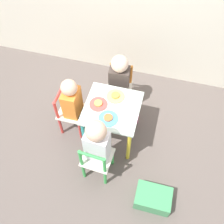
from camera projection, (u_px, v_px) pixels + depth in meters
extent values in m
plane|color=#5B514C|center=(112.00, 135.00, 2.80)|extent=(6.00, 6.00, 0.00)
cube|color=silver|center=(112.00, 108.00, 2.40)|extent=(0.50, 0.50, 0.02)
cylinder|color=teal|center=(84.00, 136.00, 2.51)|extent=(0.04, 0.04, 0.48)
cylinder|color=yellow|center=(129.00, 147.00, 2.45)|extent=(0.04, 0.04, 0.48)
cylinder|color=#387AD1|center=(97.00, 101.00, 2.76)|extent=(0.04, 0.04, 0.48)
cylinder|color=#E5599E|center=(138.00, 110.00, 2.69)|extent=(0.04, 0.04, 0.48)
cube|color=silver|center=(72.00, 112.00, 2.63)|extent=(0.26, 0.26, 0.02)
cylinder|color=#DB3D38|center=(80.00, 130.00, 2.67)|extent=(0.03, 0.03, 0.27)
cylinder|color=#DB3D38|center=(86.00, 113.00, 2.79)|extent=(0.03, 0.03, 0.27)
cylinder|color=#DB3D38|center=(61.00, 126.00, 2.70)|extent=(0.03, 0.03, 0.27)
cylinder|color=#DB3D38|center=(68.00, 109.00, 2.82)|extent=(0.03, 0.03, 0.27)
cylinder|color=#DB3D38|center=(56.00, 111.00, 2.49)|extent=(0.03, 0.03, 0.26)
cylinder|color=#DB3D38|center=(64.00, 94.00, 2.60)|extent=(0.03, 0.03, 0.26)
cylinder|color=#DB3D38|center=(58.00, 95.00, 2.45)|extent=(0.02, 0.21, 0.02)
cube|color=silver|center=(119.00, 88.00, 2.80)|extent=(0.28, 0.28, 0.02)
cylinder|color=orange|center=(108.00, 103.00, 2.87)|extent=(0.03, 0.03, 0.27)
cylinder|color=orange|center=(127.00, 106.00, 2.85)|extent=(0.03, 0.03, 0.27)
cylinder|color=orange|center=(111.00, 88.00, 2.99)|extent=(0.03, 0.03, 0.27)
cylinder|color=orange|center=(130.00, 91.00, 2.97)|extent=(0.03, 0.03, 0.27)
cylinder|color=orange|center=(111.00, 72.00, 2.77)|extent=(0.03, 0.03, 0.26)
cylinder|color=orange|center=(131.00, 75.00, 2.75)|extent=(0.03, 0.03, 0.26)
cylinder|color=orange|center=(121.00, 66.00, 2.67)|extent=(0.21, 0.04, 0.02)
cube|color=silver|center=(98.00, 157.00, 2.34)|extent=(0.28, 0.28, 0.02)
cylinder|color=green|center=(112.00, 157.00, 2.50)|extent=(0.03, 0.03, 0.27)
cylinder|color=green|center=(92.00, 151.00, 2.54)|extent=(0.03, 0.03, 0.27)
cylinder|color=green|center=(105.00, 177.00, 2.38)|extent=(0.03, 0.03, 0.27)
cylinder|color=green|center=(84.00, 171.00, 2.42)|extent=(0.03, 0.03, 0.27)
cylinder|color=green|center=(104.00, 166.00, 2.17)|extent=(0.03, 0.03, 0.26)
cylinder|color=green|center=(81.00, 158.00, 2.21)|extent=(0.03, 0.03, 0.26)
cylinder|color=green|center=(92.00, 156.00, 2.09)|extent=(0.21, 0.04, 0.02)
cylinder|color=#4C608E|center=(83.00, 125.00, 2.69)|extent=(0.07, 0.07, 0.29)
cylinder|color=#4C608E|center=(86.00, 118.00, 2.75)|extent=(0.07, 0.07, 0.29)
cube|color=orange|center=(72.00, 102.00, 2.49)|extent=(0.14, 0.20, 0.31)
sphere|color=#DBB293|center=(69.00, 88.00, 2.32)|extent=(0.15, 0.15, 0.15)
cylinder|color=#38383D|center=(112.00, 104.00, 2.85)|extent=(0.07, 0.07, 0.29)
cylinder|color=#38383D|center=(122.00, 106.00, 2.84)|extent=(0.07, 0.07, 0.29)
cube|color=#423833|center=(119.00, 80.00, 2.66)|extent=(0.21, 0.15, 0.31)
sphere|color=beige|center=(120.00, 64.00, 2.48)|extent=(0.17, 0.17, 0.17)
cylinder|color=#38383D|center=(107.00, 154.00, 2.51)|extent=(0.07, 0.07, 0.29)
cylinder|color=#38383D|center=(98.00, 151.00, 2.53)|extent=(0.07, 0.07, 0.29)
cube|color=silver|center=(97.00, 146.00, 2.21)|extent=(0.21, 0.15, 0.34)
sphere|color=#DBB293|center=(96.00, 131.00, 2.00)|extent=(0.17, 0.17, 0.17)
cylinder|color=#E54C47|center=(98.00, 104.00, 2.41)|extent=(0.17, 0.17, 0.01)
cylinder|color=gold|center=(98.00, 103.00, 2.39)|extent=(0.07, 0.07, 0.02)
cylinder|color=#EADB66|center=(116.00, 96.00, 2.46)|extent=(0.17, 0.17, 0.01)
cylinder|color=#D6843D|center=(116.00, 95.00, 2.45)|extent=(0.08, 0.08, 0.02)
cylinder|color=#4C9EE0|center=(108.00, 118.00, 2.31)|extent=(0.17, 0.17, 0.01)
cylinder|color=#CC6633|center=(108.00, 118.00, 2.30)|extent=(0.08, 0.08, 0.02)
cube|color=#3D8E56|center=(153.00, 198.00, 2.33)|extent=(0.31, 0.22, 0.16)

